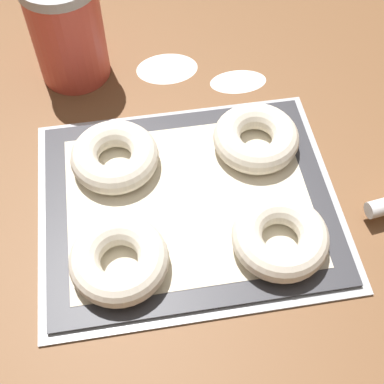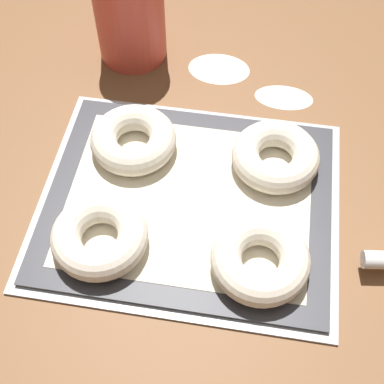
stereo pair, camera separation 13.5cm
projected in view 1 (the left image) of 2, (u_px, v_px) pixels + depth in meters
ground_plane at (189, 204)px, 0.78m from camera, size 2.80×2.80×0.00m
baking_tray at (192, 203)px, 0.78m from camera, size 0.43×0.36×0.01m
baking_mat at (192, 201)px, 0.77m from camera, size 0.41×0.34×0.00m
bagel_front_left at (119, 260)px, 0.69m from camera, size 0.13×0.13×0.04m
bagel_front_right at (280, 238)px, 0.71m from camera, size 0.13×0.13×0.04m
bagel_back_left at (115, 157)px, 0.79m from camera, size 0.13×0.13×0.04m
bagel_back_right at (256, 138)px, 0.81m from camera, size 0.13×0.13×0.04m
flour_canister at (67, 29)px, 0.86m from camera, size 0.12×0.12×0.18m
flour_patch_near at (238, 81)px, 0.92m from camera, size 0.10×0.06×0.00m
flour_patch_far at (167, 68)px, 0.94m from camera, size 0.11×0.08×0.00m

